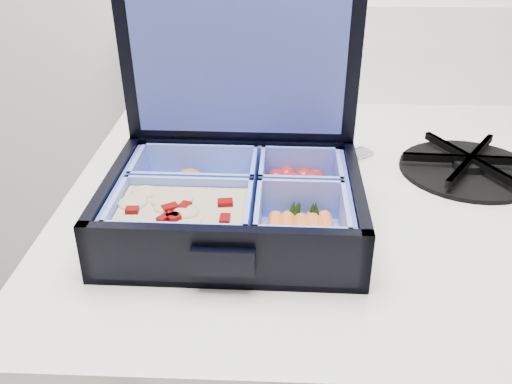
# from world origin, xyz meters

# --- Properties ---
(bento_box) EXTENTS (0.25, 0.20, 0.06)m
(bento_box) POSITION_xyz_m (-0.43, 1.54, 0.99)
(bento_box) COLOR black
(bento_box) RESTS_ON stove
(burner_grate) EXTENTS (0.17, 0.17, 0.02)m
(burner_grate) POSITION_xyz_m (-0.16, 1.68, 0.97)
(burner_grate) COLOR black
(burner_grate) RESTS_ON stove
(burner_grate_rear) EXTENTS (0.18, 0.18, 0.02)m
(burner_grate_rear) POSITION_xyz_m (-0.44, 1.78, 0.97)
(burner_grate_rear) COLOR black
(burner_grate_rear) RESTS_ON stove
(fork) EXTENTS (0.14, 0.12, 0.01)m
(fork) POSITION_xyz_m (-0.34, 1.67, 0.96)
(fork) COLOR #B1B1B1
(fork) RESTS_ON stove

